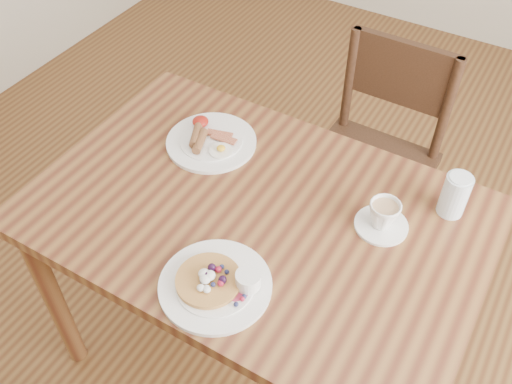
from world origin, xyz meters
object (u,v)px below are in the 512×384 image
teacup_saucer (383,217)px  water_glass (455,195)px  dining_table (256,234)px  pancake_plate (217,283)px  breakfast_plate (210,140)px  chair_far (374,153)px

teacup_saucer → water_glass: 0.20m
dining_table → water_glass: size_ratio=9.76×
pancake_plate → water_glass: 0.65m
pancake_plate → breakfast_plate: 0.52m
chair_far → teacup_saucer: (0.20, -0.54, 0.29)m
dining_table → teacup_saucer: 0.36m
pancake_plate → water_glass: (0.40, 0.52, 0.05)m
water_glass → chair_far: bearing=130.1°
breakfast_plate → water_glass: bearing=7.8°
breakfast_plate → teacup_saucer: 0.57m
pancake_plate → breakfast_plate: bearing=125.7°
breakfast_plate → teacup_saucer: size_ratio=1.93×
chair_far → breakfast_plate: (-0.37, -0.49, 0.27)m
pancake_plate → teacup_saucer: teacup_saucer is taller
dining_table → water_glass: water_glass is taller
dining_table → teacup_saucer: (0.31, 0.12, 0.14)m
chair_far → breakfast_plate: chair_far is taller
teacup_saucer → water_glass: water_glass is taller
breakfast_plate → water_glass: water_glass is taller
dining_table → breakfast_plate: breakfast_plate is taller
chair_far → water_glass: size_ratio=7.16×
dining_table → pancake_plate: bearing=-79.9°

